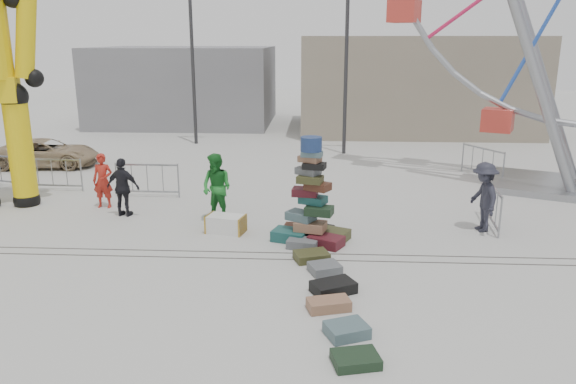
# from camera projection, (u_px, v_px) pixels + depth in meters

# --- Properties ---
(ground) EXTENTS (90.00, 90.00, 0.00)m
(ground) POSITION_uv_depth(u_px,v_px,m) (231.00, 269.00, 12.34)
(ground) COLOR #9E9E99
(ground) RESTS_ON ground
(track_line_near) EXTENTS (40.00, 0.04, 0.01)m
(track_line_near) POSITION_uv_depth(u_px,v_px,m) (235.00, 258.00, 12.92)
(track_line_near) COLOR #47443F
(track_line_near) RESTS_ON ground
(track_line_far) EXTENTS (40.00, 0.04, 0.01)m
(track_line_far) POSITION_uv_depth(u_px,v_px,m) (238.00, 252.00, 13.30)
(track_line_far) COLOR #47443F
(track_line_far) RESTS_ON ground
(building_right) EXTENTS (12.00, 8.00, 5.00)m
(building_right) POSITION_uv_depth(u_px,v_px,m) (413.00, 84.00, 30.56)
(building_right) COLOR gray
(building_right) RESTS_ON ground
(building_left) EXTENTS (10.00, 8.00, 4.40)m
(building_left) POSITION_uv_depth(u_px,v_px,m) (186.00, 85.00, 33.26)
(building_left) COLOR gray
(building_left) RESTS_ON ground
(lamp_post_right) EXTENTS (1.41, 0.25, 8.00)m
(lamp_post_right) POSITION_uv_depth(u_px,v_px,m) (349.00, 48.00, 23.50)
(lamp_post_right) COLOR #2D2D30
(lamp_post_right) RESTS_ON ground
(lamp_post_left) EXTENTS (1.41, 0.25, 8.00)m
(lamp_post_left) POSITION_uv_depth(u_px,v_px,m) (194.00, 48.00, 25.80)
(lamp_post_left) COLOR #2D2D30
(lamp_post_left) RESTS_ON ground
(suitcase_tower) EXTENTS (2.05, 1.69, 2.64)m
(suitcase_tower) POSITION_uv_depth(u_px,v_px,m) (311.00, 212.00, 13.88)
(suitcase_tower) COLOR #1B524F
(suitcase_tower) RESTS_ON ground
(steamer_trunk) EXTENTS (1.07, 0.76, 0.45)m
(steamer_trunk) POSITION_uv_depth(u_px,v_px,m) (226.00, 224.00, 14.61)
(steamer_trunk) COLOR silver
(steamer_trunk) RESTS_ON ground
(row_case_0) EXTENTS (0.89, 0.76, 0.20)m
(row_case_0) POSITION_uv_depth(u_px,v_px,m) (311.00, 256.00, 12.80)
(row_case_0) COLOR #414120
(row_case_0) RESTS_ON ground
(row_case_1) EXTENTS (0.80, 0.75, 0.20)m
(row_case_1) POSITION_uv_depth(u_px,v_px,m) (325.00, 268.00, 12.13)
(row_case_1) COLOR slate
(row_case_1) RESTS_ON ground
(row_case_2) EXTENTS (1.00, 0.87, 0.23)m
(row_case_2) POSITION_uv_depth(u_px,v_px,m) (333.00, 287.00, 11.17)
(row_case_2) COLOR black
(row_case_2) RESTS_ON ground
(row_case_3) EXTENTS (0.88, 0.63, 0.21)m
(row_case_3) POSITION_uv_depth(u_px,v_px,m) (329.00, 304.00, 10.47)
(row_case_3) COLOR #96684C
(row_case_3) RESTS_ON ground
(row_case_4) EXTENTS (0.85, 0.78, 0.21)m
(row_case_4) POSITION_uv_depth(u_px,v_px,m) (347.00, 330.00, 9.55)
(row_case_4) COLOR #4C676D
(row_case_4) RESTS_ON ground
(row_case_5) EXTENTS (0.82, 0.69, 0.17)m
(row_case_5) POSITION_uv_depth(u_px,v_px,m) (356.00, 359.00, 8.71)
(row_case_5) COLOR #1B311D
(row_case_5) RESTS_ON ground
(barricade_dummy_a) EXTENTS (1.96, 0.60, 1.10)m
(barricade_dummy_a) POSITION_uv_depth(u_px,v_px,m) (0.00, 170.00, 19.10)
(barricade_dummy_a) COLOR gray
(barricade_dummy_a) RESTS_ON ground
(barricade_dummy_b) EXTENTS (2.00, 0.17, 1.10)m
(barricade_dummy_b) POSITION_uv_depth(u_px,v_px,m) (52.00, 174.00, 18.54)
(barricade_dummy_b) COLOR gray
(barricade_dummy_b) RESTS_ON ground
(barricade_dummy_c) EXTENTS (2.00, 0.13, 1.10)m
(barricade_dummy_c) POSITION_uv_depth(u_px,v_px,m) (147.00, 180.00, 17.79)
(barricade_dummy_c) COLOR gray
(barricade_dummy_c) RESTS_ON ground
(barricade_wheel_front) EXTENTS (0.29, 2.00, 1.10)m
(barricade_wheel_front) POSITION_uv_depth(u_px,v_px,m) (493.00, 206.00, 15.04)
(barricade_wheel_front) COLOR gray
(barricade_wheel_front) RESTS_ON ground
(barricade_wheel_back) EXTENTS (1.07, 1.79, 1.10)m
(barricade_wheel_back) POSITION_uv_depth(u_px,v_px,m) (482.00, 162.00, 20.38)
(barricade_wheel_back) COLOR gray
(barricade_wheel_back) RESTS_ON ground
(pedestrian_red) EXTENTS (0.60, 0.40, 1.64)m
(pedestrian_red) POSITION_uv_depth(u_px,v_px,m) (103.00, 181.00, 16.63)
(pedestrian_red) COLOR #A72217
(pedestrian_red) RESTS_ON ground
(pedestrian_green) EXTENTS (1.15, 1.07, 1.89)m
(pedestrian_green) POSITION_uv_depth(u_px,v_px,m) (217.00, 188.00, 15.36)
(pedestrian_green) COLOR #1C7126
(pedestrian_green) RESTS_ON ground
(pedestrian_black) EXTENTS (1.04, 0.58, 1.68)m
(pedestrian_black) POSITION_uv_depth(u_px,v_px,m) (123.00, 187.00, 15.81)
(pedestrian_black) COLOR black
(pedestrian_black) RESTS_ON ground
(pedestrian_grey) EXTENTS (0.87, 1.28, 1.83)m
(pedestrian_grey) POSITION_uv_depth(u_px,v_px,m) (484.00, 197.00, 14.57)
(pedestrian_grey) COLOR #23232E
(pedestrian_grey) RESTS_ON ground
(parked_suv) EXTENTS (4.08, 2.17, 1.09)m
(parked_suv) POSITION_uv_depth(u_px,v_px,m) (46.00, 153.00, 22.01)
(parked_suv) COLOR tan
(parked_suv) RESTS_ON ground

